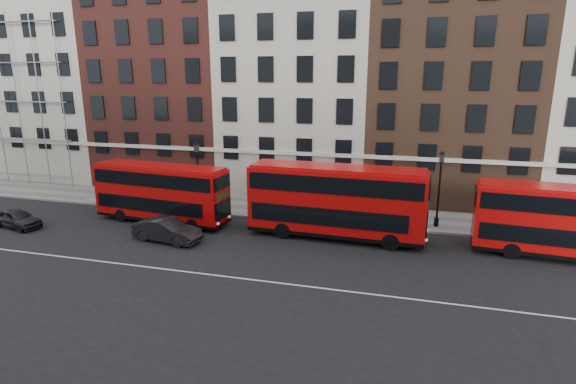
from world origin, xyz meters
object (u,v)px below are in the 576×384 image
(bus_d, at_px, (568,221))
(car_rear, at_px, (17,218))
(bus_c, at_px, (336,200))
(bus_b, at_px, (161,192))
(car_front, at_px, (167,230))

(bus_d, bearing_deg, car_rear, -169.08)
(bus_c, xyz_separation_m, bus_d, (13.45, 0.00, -0.27))
(bus_c, height_order, car_rear, bus_c)
(bus_d, bearing_deg, bus_b, -175.16)
(bus_c, distance_m, car_front, 11.03)
(bus_d, height_order, car_rear, bus_d)
(bus_d, xyz_separation_m, car_front, (-23.76, -3.48, -1.54))
(car_rear, xyz_separation_m, car_front, (11.57, 0.29, 0.09))
(bus_b, bearing_deg, bus_c, 5.94)
(bus_b, distance_m, car_rear, 10.07)
(bus_d, bearing_deg, car_front, -166.83)
(bus_b, xyz_separation_m, car_rear, (-9.21, -3.76, -1.60))
(bus_d, relative_size, car_front, 2.27)
(bus_b, relative_size, car_front, 2.25)
(bus_b, relative_size, car_rear, 2.63)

